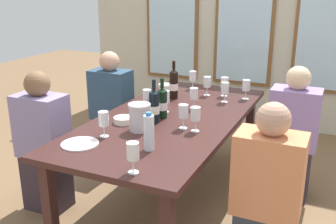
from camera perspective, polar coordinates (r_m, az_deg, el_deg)
ground_plane at (r=3.32m, az=0.45°, el=-12.79°), size 12.00×12.00×0.00m
back_wall_with_windows at (r=4.93m, az=11.29°, el=14.80°), size 4.20×0.10×2.90m
dining_table at (r=3.03m, az=0.48°, el=-1.87°), size 1.00×2.11×0.74m
white_plate_0 at (r=2.53m, az=-12.73°, el=-4.55°), size 0.24×0.24×0.01m
metal_pitcher at (r=2.69m, az=-4.17°, el=-0.75°), size 0.16×0.16×0.19m
wine_bottle_0 at (r=2.93m, az=-0.86°, el=1.33°), size 0.08×0.08×0.31m
wine_bottle_1 at (r=2.83m, az=-2.05°, el=0.83°), size 0.08×0.08×0.32m
wine_bottle_2 at (r=3.44m, az=0.83°, el=4.11°), size 0.08×0.08×0.34m
tasting_bowl_0 at (r=3.77m, az=-0.34°, el=3.70°), size 0.14×0.14×0.05m
tasting_bowl_1 at (r=2.86m, az=-6.50°, el=-1.18°), size 0.14×0.14×0.05m
water_bottle at (r=2.36m, az=-2.79°, el=-2.98°), size 0.06×0.06×0.24m
wine_glass_0 at (r=3.56m, az=5.75°, el=4.32°), size 0.07×0.07×0.17m
wine_glass_1 at (r=3.06m, az=-0.40°, el=2.16°), size 0.07×0.07×0.17m
wine_glass_2 at (r=2.08m, az=-5.15°, el=-5.93°), size 0.07×0.07×0.17m
wine_glass_3 at (r=2.71m, az=2.25°, el=-0.07°), size 0.07×0.07×0.17m
wine_glass_4 at (r=3.36m, az=8.32°, el=3.34°), size 0.07×0.07×0.17m
wine_glass_5 at (r=3.78m, az=3.65°, el=5.20°), size 0.07×0.07×0.17m
wine_glass_6 at (r=3.10m, az=-3.08°, el=2.35°), size 0.07×0.07×0.17m
wine_glass_7 at (r=2.66m, az=4.04°, el=-0.46°), size 0.07×0.07×0.17m
wine_glass_8 at (r=2.60m, az=-9.38°, el=-1.15°), size 0.07×0.07×0.17m
wine_glass_9 at (r=3.55m, az=8.25°, el=4.21°), size 0.07×0.07×0.17m
wine_glass_10 at (r=3.49m, az=11.34°, el=3.72°), size 0.07×0.07×0.17m
wine_glass_11 at (r=3.16m, az=3.79°, el=2.60°), size 0.07×0.07×0.17m
seated_person_0 at (r=3.86m, az=-8.20°, el=0.17°), size 0.38×0.24×1.11m
seated_person_1 at (r=3.32m, az=17.68°, el=-3.52°), size 0.38×0.24×1.11m
seated_person_2 at (r=3.15m, az=-17.68°, el=-4.74°), size 0.38×0.24×1.11m
seated_person_3 at (r=2.36m, az=14.14°, el=-12.33°), size 0.38×0.24×1.11m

